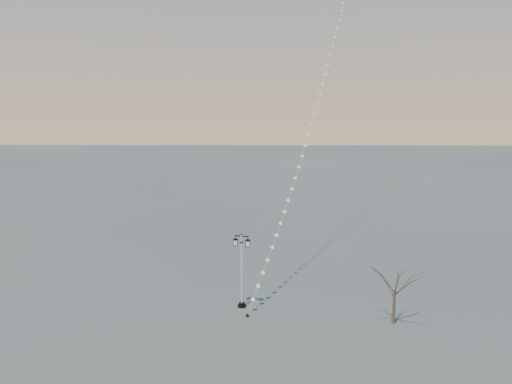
{
  "coord_description": "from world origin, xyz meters",
  "views": [
    {
      "loc": [
        -0.14,
        -31.17,
        12.92
      ],
      "look_at": [
        -0.69,
        4.33,
        7.18
      ],
      "focal_mm": 36.83,
      "sensor_mm": 36.0,
      "label": 1
    }
  ],
  "objects": [
    {
      "name": "bare_tree",
      "position": [
        7.72,
        -0.94,
        2.63
      ],
      "size": [
        2.29,
        2.29,
        3.79
      ],
      "rotation": [
        0.0,
        0.0,
        0.34
      ],
      "color": "brown",
      "rests_on": "ground"
    },
    {
      "name": "street_lamp",
      "position": [
        -1.57,
        1.53,
        2.74
      ],
      "size": [
        1.23,
        0.65,
        4.95
      ],
      "rotation": [
        0.0,
        0.0,
        -0.26
      ],
      "color": "black",
      "rests_on": "ground"
    },
    {
      "name": "ground",
      "position": [
        0.0,
        0.0,
        0.0
      ],
      "size": [
        300.0,
        300.0,
        0.0
      ],
      "primitive_type": "plane",
      "color": "#484B49",
      "rests_on": "ground"
    },
    {
      "name": "kite_train",
      "position": [
        3.9,
        14.03,
        13.32
      ],
      "size": [
        10.72,
        28.86,
        26.87
      ],
      "rotation": [
        0.0,
        0.0,
        -0.4
      ],
      "color": "black",
      "rests_on": "ground"
    }
  ]
}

